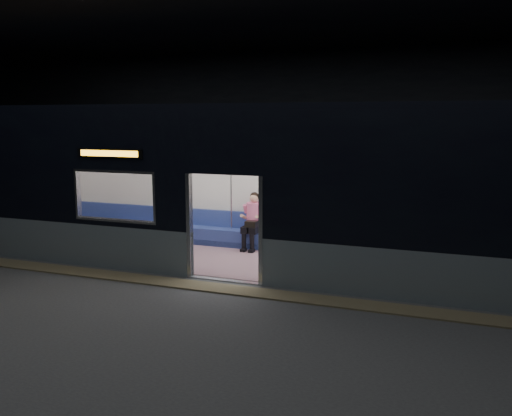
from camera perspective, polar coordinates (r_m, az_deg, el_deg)
The scene contains 7 objects.
station_floor at distance 9.58m, azimuth -5.82°, elevation -9.41°, with size 24.00×14.00×0.01m, color #47494C.
station_envelope at distance 9.08m, azimuth -6.21°, elevation 13.06°, with size 24.00×14.00×5.00m.
tactile_strip at distance 10.04m, azimuth -4.43°, elevation -8.37°, with size 22.80×0.50×0.03m, color #8C7F59.
metro_car at distance 11.47m, azimuth -0.39°, elevation 3.26°, with size 18.00×3.04×3.35m.
passenger at distance 12.68m, azimuth -0.30°, elevation -1.00°, with size 0.38×0.65×1.33m.
handbag at distance 12.49m, azimuth -0.48°, elevation -1.69°, with size 0.27×0.23×0.13m, color black.
transit_map at distance 12.29m, azimuth 9.80°, elevation 1.71°, with size 0.94×0.03×0.61m, color white.
Camera 1 is at (4.02, -8.12, 3.09)m, focal length 38.00 mm.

